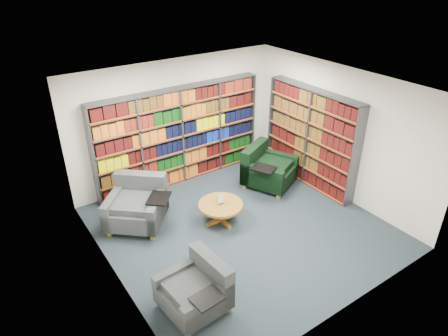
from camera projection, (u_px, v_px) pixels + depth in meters
room_shell at (243, 164)px, 7.15m from camera, size 5.02×5.02×2.82m
bookshelf_back at (180, 136)px, 8.99m from camera, size 4.00×0.28×2.20m
bookshelf_right at (310, 138)px, 8.89m from camera, size 0.28×2.50×2.20m
chair_teal_left at (138, 205)px, 7.81m from camera, size 1.45×1.45×0.93m
chair_green_right at (266, 170)px, 9.11m from camera, size 1.36×1.35×0.92m
chair_teal_front at (198, 290)px, 5.93m from camera, size 0.95×1.08×0.80m
coffee_table at (221, 207)px, 7.83m from camera, size 0.88×0.88×0.62m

